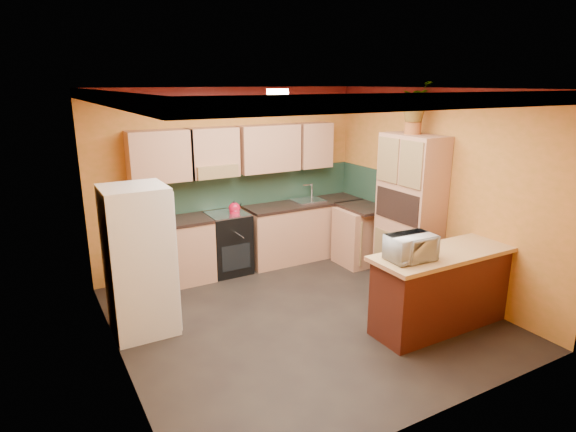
% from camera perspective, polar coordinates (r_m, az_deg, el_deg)
% --- Properties ---
extents(room_shell, '(4.24, 4.24, 2.72)m').
position_cam_1_polar(room_shell, '(5.63, 0.53, 8.65)').
color(room_shell, black).
rests_on(room_shell, ground).
extents(base_cabinets_back, '(3.65, 0.60, 0.88)m').
position_cam_1_polar(base_cabinets_back, '(7.48, -2.70, -2.55)').
color(base_cabinets_back, '#AF7A5C').
rests_on(base_cabinets_back, ground).
extents(countertop_back, '(3.65, 0.62, 0.04)m').
position_cam_1_polar(countertop_back, '(7.35, -2.74, 0.86)').
color(countertop_back, black).
rests_on(countertop_back, base_cabinets_back).
extents(stove, '(0.58, 0.58, 0.91)m').
position_cam_1_polar(stove, '(7.23, -7.13, -3.18)').
color(stove, black).
rests_on(stove, ground).
extents(kettle, '(0.19, 0.19, 0.18)m').
position_cam_1_polar(kettle, '(7.07, -6.37, 1.01)').
color(kettle, '#AF0B27').
rests_on(kettle, stove).
extents(sink, '(0.48, 0.40, 0.03)m').
position_cam_1_polar(sink, '(7.71, 2.41, 1.83)').
color(sink, silver).
rests_on(sink, countertop_back).
extents(base_cabinets_right, '(0.60, 0.80, 0.88)m').
position_cam_1_polar(base_cabinets_right, '(7.66, 8.91, -2.30)').
color(base_cabinets_right, '#AF7A5C').
rests_on(base_cabinets_right, ground).
extents(countertop_right, '(0.62, 0.80, 0.04)m').
position_cam_1_polar(countertop_right, '(7.53, 9.06, 1.03)').
color(countertop_right, black).
rests_on(countertop_right, base_cabinets_right).
extents(fridge, '(0.68, 0.66, 1.70)m').
position_cam_1_polar(fridge, '(5.62, -17.26, -5.09)').
color(fridge, silver).
rests_on(fridge, ground).
extents(pantry, '(0.48, 0.90, 2.10)m').
position_cam_1_polar(pantry, '(6.85, 14.23, 0.58)').
color(pantry, '#AF7A5C').
rests_on(pantry, ground).
extents(fern_pot, '(0.22, 0.22, 0.16)m').
position_cam_1_polar(fern_pot, '(6.69, 14.58, 10.06)').
color(fern_pot, brown).
rests_on(fern_pot, pantry).
extents(fern, '(0.59, 0.55, 0.52)m').
position_cam_1_polar(fern, '(6.67, 14.79, 12.98)').
color(fern, '#AF7A5C').
rests_on(fern, fern_pot).
extents(breakfast_bar, '(1.80, 0.55, 0.88)m').
position_cam_1_polar(breakfast_bar, '(5.92, 18.10, -8.38)').
color(breakfast_bar, '#461310').
rests_on(breakfast_bar, ground).
extents(bar_top, '(1.90, 0.65, 0.05)m').
position_cam_1_polar(bar_top, '(5.76, 18.49, -4.14)').
color(bar_top, tan).
rests_on(bar_top, breakfast_bar).
extents(microwave, '(0.52, 0.37, 0.28)m').
position_cam_1_polar(microwave, '(5.30, 14.34, -3.63)').
color(microwave, silver).
rests_on(microwave, bar_top).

